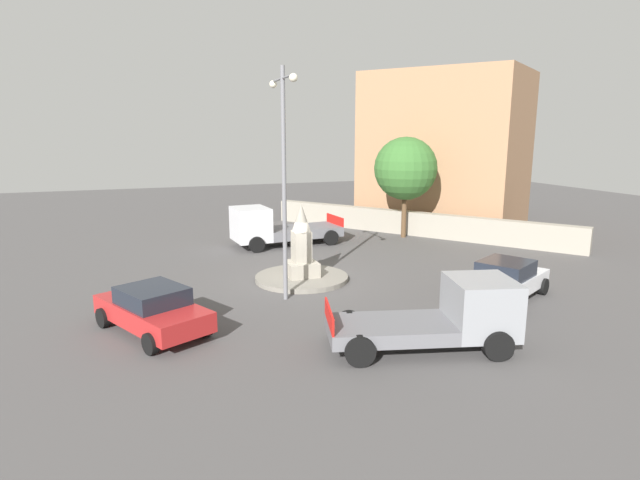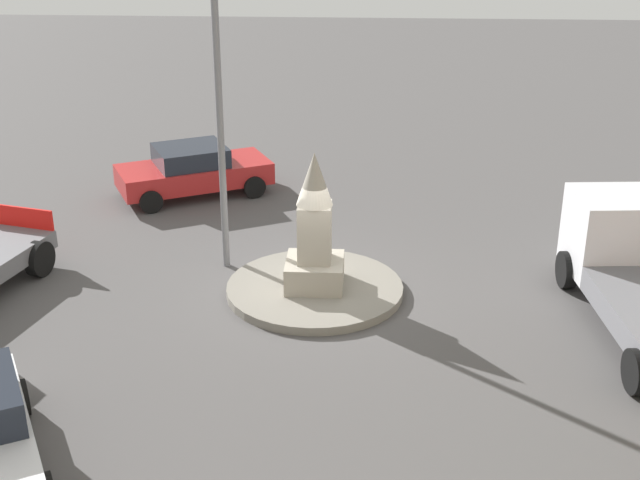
% 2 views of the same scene
% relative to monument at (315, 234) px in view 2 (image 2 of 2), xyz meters
% --- Properties ---
extents(ground_plane, '(80.00, 80.00, 0.00)m').
position_rel_monument_xyz_m(ground_plane, '(0.00, 0.00, -1.43)').
color(ground_plane, '#4F4C4C').
extents(traffic_island, '(3.92, 3.92, 0.19)m').
position_rel_monument_xyz_m(traffic_island, '(0.00, 0.00, -1.34)').
color(traffic_island, gray).
rests_on(traffic_island, ground).
extents(monument, '(1.26, 1.26, 3.07)m').
position_rel_monument_xyz_m(monument, '(0.00, 0.00, 0.00)').
color(monument, '#9E9687').
rests_on(monument, traffic_island).
extents(streetlamp, '(2.83, 0.28, 8.38)m').
position_rel_monument_xyz_m(streetlamp, '(2.19, -1.33, 3.56)').
color(streetlamp, slate).
rests_on(streetlamp, ground).
extents(car_red_far_side, '(4.65, 3.56, 1.47)m').
position_rel_monument_xyz_m(car_red_far_side, '(3.89, -6.13, -0.68)').
color(car_red_far_side, '#B22323').
rests_on(car_red_far_side, ground).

